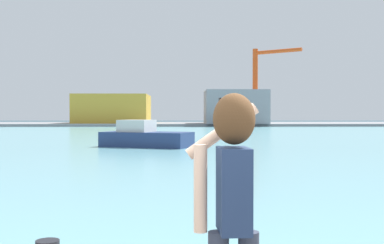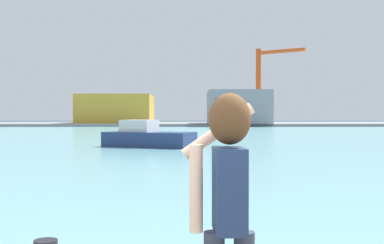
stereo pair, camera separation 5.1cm
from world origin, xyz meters
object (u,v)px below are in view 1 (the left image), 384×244
Objects in this scene: warehouse_left at (113,109)px; warehouse_right at (235,107)px; person_photographer at (232,195)px; boat_moored at (145,137)px; port_crane at (261,78)px.

warehouse_left is 24.01m from warehouse_right.
person_photographer is 87.24m from warehouse_right.
person_photographer is 30.06m from boat_moored.
port_crane reaches higher than warehouse_left.
person_photographer is at bearing -99.42° from port_crane.
boat_moored is at bearing -102.41° from warehouse_right.
warehouse_left is 29.33m from port_crane.
warehouse_right reaches higher than boat_moored.
warehouse_left is at bearing 167.67° from warehouse_right.
port_crane is at bearing -11.93° from person_photographer.
warehouse_right is 7.85m from port_crane.
person_photographer is 0.12× the size of port_crane.
warehouse_left is (-13.83, 91.82, 1.48)m from person_photographer.
port_crane is (17.59, 58.77, 8.47)m from boat_moored.
boat_moored is at bearing 2.98° from person_photographer.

